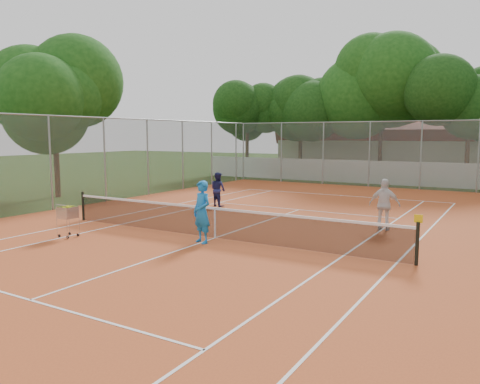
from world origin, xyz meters
The scene contains 12 objects.
ground centered at (0.00, 0.00, 0.00)m, with size 120.00×120.00×0.00m, color #1A330D.
court_pad centered at (0.00, 0.00, 0.01)m, with size 18.00×34.00×0.02m, color #B74F23.
court_lines centered at (0.00, 0.00, 0.02)m, with size 10.98×23.78×0.01m, color white.
tennis_net centered at (0.00, 0.00, 0.51)m, with size 11.88×0.10×0.98m, color black.
perimeter_fence centered at (0.00, 0.00, 2.00)m, with size 18.00×34.00×4.00m, color slate.
boundary_wall centered at (0.00, 19.00, 0.75)m, with size 26.00×0.30×1.50m, color white.
clubhouse centered at (-2.00, 29.00, 2.20)m, with size 16.40×9.00×4.40m, color beige.
tropical_trees centered at (0.00, 22.00, 5.00)m, with size 29.00×19.00×10.00m, color black.
player_near centered at (0.03, -0.72, 0.94)m, with size 0.67×0.44×1.85m, color blue.
player_far_left centered at (-3.51, 5.45, 0.78)m, with size 0.74×0.58×1.53m, color navy.
player_far_right centered at (4.18, 3.93, 0.89)m, with size 1.01×0.42×1.73m, color silver.
ball_hopper centered at (-4.01, -2.24, 0.55)m, with size 0.51×0.51×1.06m, color silver.
Camera 1 is at (7.95, -11.78, 3.19)m, focal length 35.00 mm.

